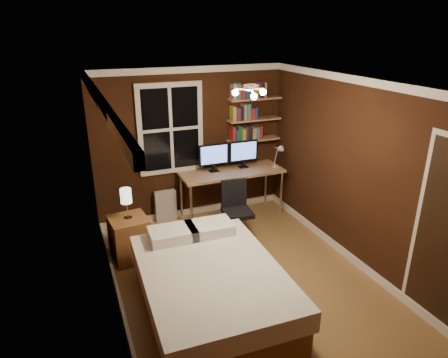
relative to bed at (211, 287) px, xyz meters
name	(u,v)px	position (x,y,z in m)	size (l,w,h in m)	color
floor	(243,278)	(0.60, 0.42, -0.30)	(4.20, 4.20, 0.00)	olive
wall_back	(192,144)	(0.60, 2.52, 0.95)	(3.20, 0.04, 2.50)	black
wall_left	(107,211)	(-1.00, 0.42, 0.95)	(0.04, 4.20, 2.50)	black
wall_right	(354,172)	(2.20, 0.42, 0.95)	(0.04, 4.20, 2.50)	black
ceiling	(247,83)	(0.60, 0.42, 2.20)	(3.20, 4.20, 0.02)	white
window	(171,129)	(0.25, 2.48, 1.25)	(1.06, 0.06, 1.46)	white
ceiling_fixture	(251,94)	(0.60, 0.32, 2.10)	(0.44, 0.44, 0.18)	beige
bookshelf_lower	(254,140)	(1.68, 2.40, 0.95)	(0.92, 0.22, 0.03)	#A0734E
books_row_lower	(254,132)	(1.68, 2.40, 1.08)	(0.54, 0.16, 0.23)	maroon
bookshelf_middle	(254,119)	(1.68, 2.40, 1.30)	(0.92, 0.22, 0.03)	#A0734E
books_row_middle	(254,112)	(1.68, 2.40, 1.43)	(0.42, 0.16, 0.23)	navy
bookshelf_upper	(255,99)	(1.68, 2.40, 1.65)	(0.92, 0.22, 0.03)	#A0734E
books_row_upper	(255,91)	(1.68, 2.40, 1.78)	(0.54, 0.16, 0.23)	#214E2C
bed	(211,287)	(0.00, 0.00, 0.00)	(1.56, 2.13, 0.71)	brown
nightstand	(130,238)	(-0.66, 1.44, 0.01)	(0.50, 0.50, 0.62)	brown
bedside_lamp	(127,204)	(-0.66, 1.44, 0.54)	(0.15, 0.15, 0.43)	beige
radiator	(166,206)	(0.09, 2.41, -0.04)	(0.35, 0.12, 0.53)	beige
desk	(232,174)	(1.18, 2.17, 0.46)	(1.73, 0.65, 0.82)	#A0734E
monitor_left	(214,158)	(0.90, 2.26, 0.75)	(0.51, 0.12, 0.47)	black
monitor_right	(243,154)	(1.43, 2.26, 0.75)	(0.51, 0.12, 0.47)	black
desk_lamp	(278,156)	(1.95, 2.00, 0.74)	(0.14, 0.32, 0.44)	silver
office_chair	(237,218)	(0.94, 1.41, 0.04)	(0.51, 0.51, 0.92)	black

